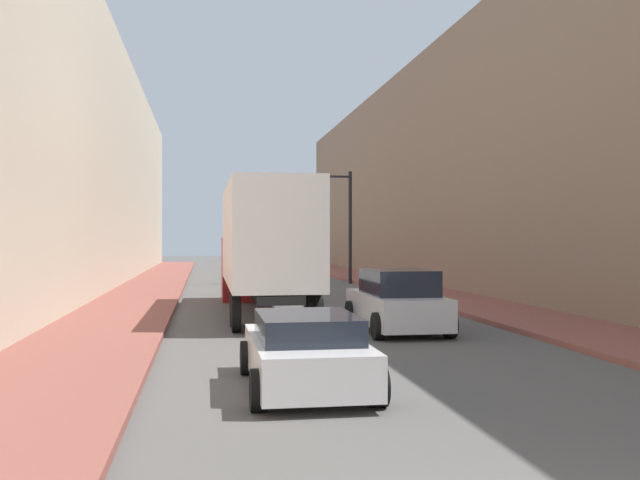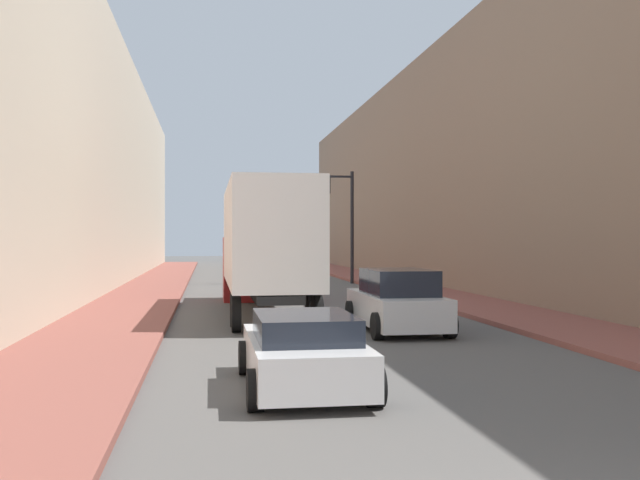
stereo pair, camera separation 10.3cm
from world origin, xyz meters
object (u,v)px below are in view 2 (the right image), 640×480
(semi_truck, at_px, (264,244))
(suv_car, at_px, (397,302))
(sedan_car, at_px, (303,352))
(traffic_signal_gantry, at_px, (326,204))

(semi_truck, bearing_deg, suv_car, -57.19)
(semi_truck, distance_m, suv_car, 6.34)
(semi_truck, xyz_separation_m, sedan_car, (-0.27, -12.37, -1.76))
(sedan_car, relative_size, suv_car, 0.90)
(semi_truck, relative_size, traffic_signal_gantry, 1.95)
(semi_truck, height_order, suv_car, semi_truck)
(semi_truck, height_order, sedan_car, semi_truck)
(sedan_car, height_order, suv_car, suv_car)
(semi_truck, relative_size, sedan_car, 2.96)
(sedan_car, xyz_separation_m, traffic_signal_gantry, (4.98, 27.82, 3.92))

